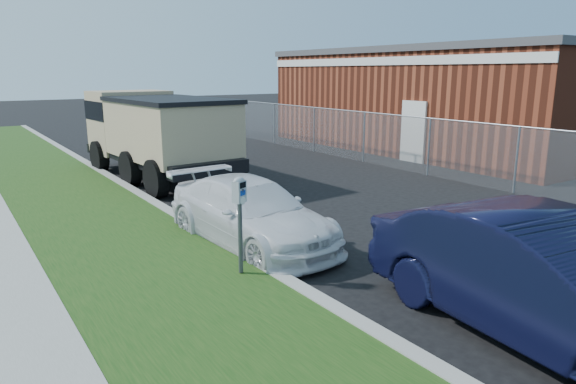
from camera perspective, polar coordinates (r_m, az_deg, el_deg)
ground at (r=10.04m, az=9.91°, el=-5.62°), size 120.00×120.00×0.00m
streetside at (r=9.39m, az=-25.53°, el=-7.67°), size 6.12×50.00×0.15m
chainlink_fence at (r=18.82m, az=8.48°, el=7.14°), size 0.06×30.06×30.00m
brick_building at (r=23.84m, az=17.75°, el=9.99°), size 9.20×14.20×4.17m
parking_meter at (r=7.83m, az=-5.40°, el=-1.33°), size 0.25×0.21×1.53m
white_wagon at (r=9.75m, az=-4.20°, el=-2.26°), size 1.97×4.31×1.22m
navy_sedan at (r=6.94m, az=26.62°, el=-8.71°), size 2.09×4.87×1.56m
dump_truck at (r=16.45m, az=-14.57°, el=6.68°), size 2.97×6.75×2.59m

